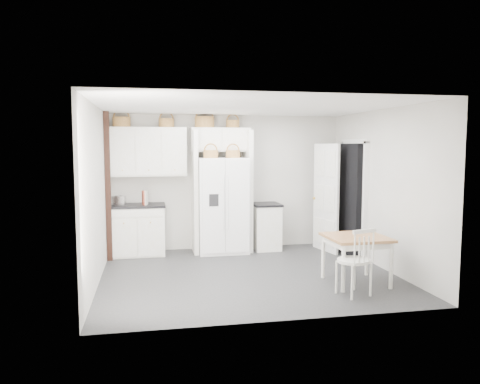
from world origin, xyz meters
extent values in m
plane|color=#26272A|center=(0.00, 0.00, 0.00)|extent=(4.50, 4.50, 0.00)
plane|color=white|center=(0.00, 0.00, 2.60)|extent=(4.50, 4.50, 0.00)
plane|color=#AEAAA2|center=(0.00, 2.00, 1.30)|extent=(4.50, 0.00, 4.50)
plane|color=#AEAAA2|center=(-2.25, 0.00, 1.30)|extent=(0.00, 4.00, 4.00)
plane|color=#AEAAA2|center=(2.25, 0.00, 1.30)|extent=(0.00, 4.00, 4.00)
cube|color=white|center=(-0.15, 1.64, 0.89)|extent=(0.92, 0.74, 1.79)
cube|color=silver|center=(-1.72, 1.70, 0.45)|extent=(0.97, 0.61, 0.90)
cube|color=silver|center=(0.72, 1.70, 0.43)|extent=(0.49, 0.59, 0.86)
cube|color=brown|center=(1.45, -0.77, 0.35)|extent=(0.86, 0.86, 0.70)
cube|color=silver|center=(1.19, -1.27, 0.47)|extent=(0.56, 0.54, 0.94)
cube|color=black|center=(-1.72, 1.70, 0.92)|extent=(1.01, 0.65, 0.04)
cube|color=black|center=(0.72, 1.70, 0.88)|extent=(0.53, 0.63, 0.04)
cube|color=silver|center=(-2.05, 1.64, 1.02)|extent=(0.27, 0.19, 0.17)
cube|color=#953825|center=(-1.60, 1.62, 1.07)|extent=(0.07, 0.17, 0.26)
cube|color=beige|center=(-1.56, 1.62, 1.07)|extent=(0.07, 0.18, 0.26)
cylinder|color=brown|center=(-1.97, 1.83, 2.44)|extent=(0.32, 0.32, 0.18)
cylinder|color=brown|center=(-1.16, 1.83, 2.43)|extent=(0.28, 0.28, 0.16)
cylinder|color=brown|center=(-0.45, 1.83, 2.45)|extent=(0.37, 0.37, 0.21)
cylinder|color=brown|center=(0.09, 1.83, 2.42)|extent=(0.26, 0.26, 0.15)
cylinder|color=brown|center=(-0.37, 1.54, 1.86)|extent=(0.27, 0.27, 0.14)
cylinder|color=brown|center=(0.04, 1.54, 1.86)|extent=(0.26, 0.26, 0.14)
cube|color=silver|center=(-1.50, 1.83, 1.90)|extent=(1.40, 0.34, 0.90)
cube|color=silver|center=(-0.15, 1.83, 2.12)|extent=(1.12, 0.34, 0.45)
cube|color=silver|center=(-0.66, 1.70, 1.15)|extent=(0.08, 0.60, 2.30)
cube|color=silver|center=(0.36, 1.70, 1.15)|extent=(0.08, 0.60, 2.30)
cube|color=black|center=(-2.20, 1.35, 1.30)|extent=(0.09, 0.09, 2.60)
cube|color=black|center=(2.16, 1.00, 1.02)|extent=(0.18, 0.85, 2.05)
cube|color=white|center=(1.80, 1.33, 1.02)|extent=(0.21, 0.79, 2.05)
camera|label=1|loc=(-1.50, -7.02, 2.00)|focal=35.00mm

